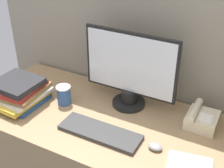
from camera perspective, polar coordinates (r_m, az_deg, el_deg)
name	(u,v)px	position (r m, az deg, el deg)	size (l,w,h in m)	color
cubicle_panel_rear	(134,71)	(1.90, 3.99, 2.41)	(1.87, 0.04, 1.69)	gray
desk	(105,167)	(1.92, -1.33, -15.02)	(1.47, 0.67, 0.74)	#937551
monitor	(130,72)	(1.67, 3.28, 2.17)	(0.52, 0.19, 0.43)	black
keyboard	(100,132)	(1.56, -2.21, -8.78)	(0.42, 0.14, 0.02)	#333333
mouse	(155,147)	(1.49, 7.92, -11.31)	(0.07, 0.05, 0.03)	gray
coffee_cup	(64,95)	(1.78, -8.79, -1.97)	(0.08, 0.08, 0.11)	#335999
book_stack	(21,92)	(1.82, -16.31, -1.39)	(0.26, 0.31, 0.15)	#264C8C
desk_telephone	(201,119)	(1.66, 15.99, -6.14)	(0.15, 0.18, 0.10)	beige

